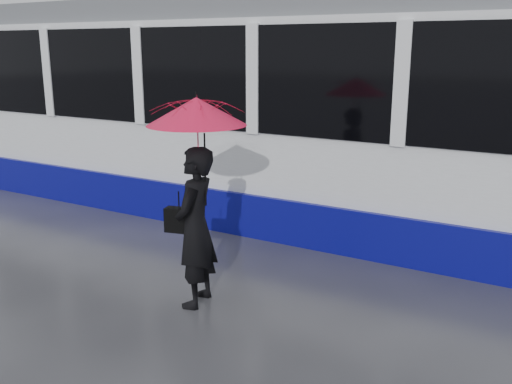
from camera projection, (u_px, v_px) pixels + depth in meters
The scene contains 5 objects.
ground at pixel (265, 281), 6.58m from camera, with size 90.00×90.00×0.00m, color #2B2B30.
rails at pixel (346, 224), 8.66m from camera, with size 34.00×1.51×0.02m.
woman at pixel (195, 227), 5.81m from camera, with size 0.61×0.40×1.67m, color black.
umbrella at pixel (197, 131), 5.54m from camera, with size 1.19×1.19×1.13m.
handbag at pixel (179, 220), 5.93m from camera, with size 0.32×0.20×0.44m.
Camera 1 is at (3.03, -5.32, 2.62)m, focal length 40.00 mm.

